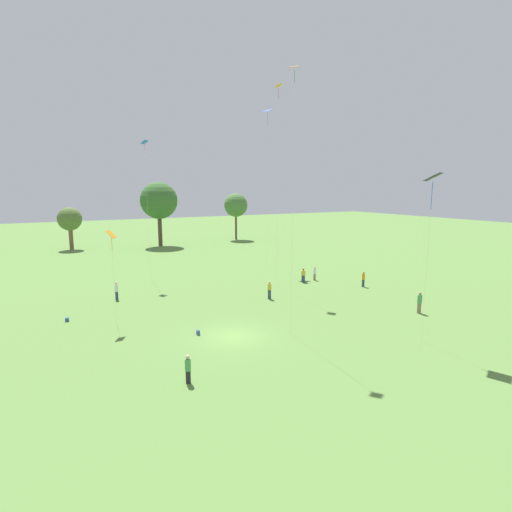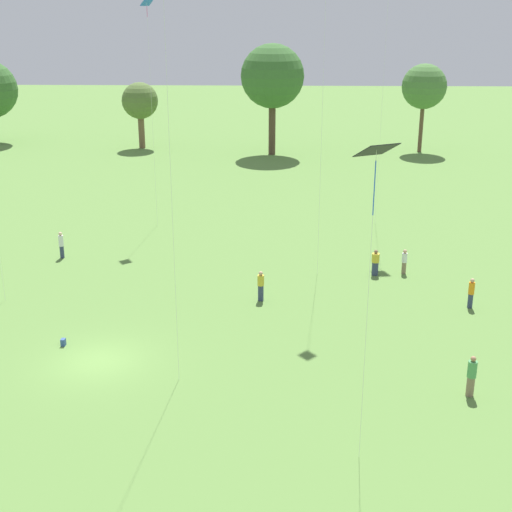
# 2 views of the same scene
# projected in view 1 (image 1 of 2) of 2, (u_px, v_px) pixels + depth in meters

# --- Properties ---
(ground_plane) EXTENTS (240.00, 240.00, 0.00)m
(ground_plane) POSITION_uv_depth(u_px,v_px,m) (233.00, 337.00, 29.64)
(ground_plane) COLOR #5B843D
(tree_1) EXTENTS (4.16, 4.16, 7.56)m
(tree_1) POSITION_uv_depth(u_px,v_px,m) (70.00, 219.00, 71.04)
(tree_1) COLOR brown
(tree_1) RESTS_ON ground_plane
(tree_2) EXTENTS (6.92, 6.92, 12.06)m
(tree_2) POSITION_uv_depth(u_px,v_px,m) (159.00, 201.00, 74.80)
(tree_2) COLOR brown
(tree_2) RESTS_ON ground_plane
(tree_3) EXTENTS (4.96, 4.96, 9.82)m
(tree_3) POSITION_uv_depth(u_px,v_px,m) (236.00, 205.00, 84.54)
(tree_3) COLOR brown
(tree_3) RESTS_ON ground_plane
(person_0) EXTENTS (0.46, 0.46, 1.61)m
(person_0) POSITION_uv_depth(u_px,v_px,m) (315.00, 273.00, 47.71)
(person_0) COLOR #847056
(person_0) RESTS_ON ground_plane
(person_1) EXTENTS (0.41, 0.41, 1.90)m
(person_1) POSITION_uv_depth(u_px,v_px,m) (419.00, 303.00, 35.06)
(person_1) COLOR #847056
(person_1) RESTS_ON ground_plane
(person_2) EXTENTS (0.46, 0.46, 1.68)m
(person_2) POSITION_uv_depth(u_px,v_px,m) (188.00, 369.00, 22.45)
(person_2) COLOR #232328
(person_2) RESTS_ON ground_plane
(person_3) EXTENTS (0.61, 0.61, 1.66)m
(person_3) POSITION_uv_depth(u_px,v_px,m) (303.00, 276.00, 46.61)
(person_3) COLOR #333D5B
(person_3) RESTS_ON ground_plane
(person_4) EXTENTS (0.51, 0.51, 1.78)m
(person_4) POSITION_uv_depth(u_px,v_px,m) (269.00, 290.00, 39.60)
(person_4) COLOR #333D5B
(person_4) RESTS_ON ground_plane
(person_5) EXTENTS (0.44, 0.44, 1.81)m
(person_5) POSITION_uv_depth(u_px,v_px,m) (117.00, 291.00, 39.26)
(person_5) COLOR #333D5B
(person_5) RESTS_ON ground_plane
(person_6) EXTENTS (0.46, 0.46, 1.75)m
(person_6) POSITION_uv_depth(u_px,v_px,m) (363.00, 279.00, 44.48)
(person_6) COLOR #333D5B
(person_6) RESTS_ON ground_plane
(kite_0) EXTENTS (1.50, 1.45, 11.92)m
(kite_0) POSITION_uv_depth(u_px,v_px,m) (433.00, 182.00, 26.86)
(kite_0) COLOR black
(kite_0) RESTS_ON ground_plane
(kite_1) EXTENTS (0.92, 1.02, 7.62)m
(kite_1) POSITION_uv_depth(u_px,v_px,m) (111.00, 238.00, 31.35)
(kite_1) COLOR orange
(kite_1) RESTS_ON ground_plane
(kite_4) EXTENTS (1.23, 1.28, 21.39)m
(kite_4) POSITION_uv_depth(u_px,v_px,m) (268.00, 119.00, 53.68)
(kite_4) COLOR blue
(kite_4) RESTS_ON ground_plane
(kite_5) EXTENTS (0.86, 0.87, 19.12)m
(kite_5) POSITION_uv_depth(u_px,v_px,m) (294.00, 97.00, 27.28)
(kite_5) COLOR orange
(kite_5) RESTS_ON ground_plane
(kite_6) EXTENTS (0.96, 0.96, 21.60)m
(kite_6) POSITION_uv_depth(u_px,v_px,m) (278.00, 106.00, 41.82)
(kite_6) COLOR orange
(kite_6) RESTS_ON ground_plane
(kite_7) EXTENTS (0.98, 0.97, 16.32)m
(kite_7) POSITION_uv_depth(u_px,v_px,m) (145.00, 153.00, 45.91)
(kite_7) COLOR blue
(kite_7) RESTS_ON ground_plane
(picnic_bag_0) EXTENTS (0.31, 0.34, 0.31)m
(picnic_bag_0) POSITION_uv_depth(u_px,v_px,m) (67.00, 319.00, 33.03)
(picnic_bag_0) COLOR #33518C
(picnic_bag_0) RESTS_ON ground_plane
(picnic_bag_1) EXTENTS (0.22, 0.28, 0.36)m
(picnic_bag_1) POSITION_uv_depth(u_px,v_px,m) (198.00, 332.00, 29.98)
(picnic_bag_1) COLOR #33518C
(picnic_bag_1) RESTS_ON ground_plane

